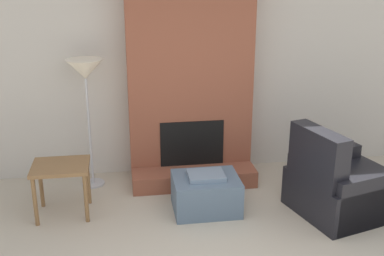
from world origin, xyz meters
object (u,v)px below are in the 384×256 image
at_px(armchair, 339,187).
at_px(floor_lamp_left, 85,75).
at_px(ottoman, 206,193).
at_px(side_table, 61,173).

bearing_deg(armchair, floor_lamp_left, 51.78).
bearing_deg(armchair, ottoman, 63.57).
height_order(armchair, side_table, armchair).
distance_m(armchair, side_table, 3.00).
bearing_deg(side_table, floor_lamp_left, 68.52).
bearing_deg(side_table, ottoman, -5.11).
height_order(armchair, floor_lamp_left, floor_lamp_left).
bearing_deg(floor_lamp_left, armchair, -22.50).
height_order(ottoman, floor_lamp_left, floor_lamp_left).
relative_size(ottoman, side_table, 1.20).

